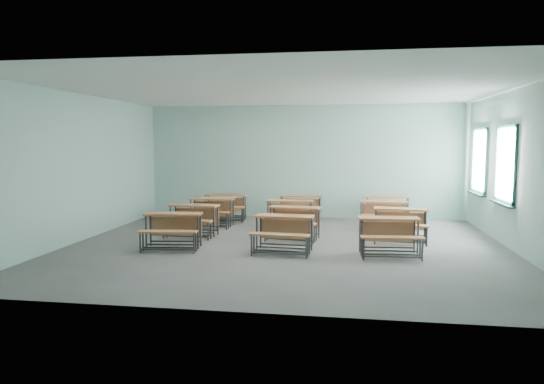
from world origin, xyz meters
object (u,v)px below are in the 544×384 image
(desk_unit_r2c1, at_px, (289,210))
(desk_unit_r1c1, at_px, (294,218))
(desk_unit_r0c2, at_px, (389,230))
(desk_unit_r1c0, at_px, (193,215))
(desk_unit_r0c1, at_px, (283,228))
(desk_unit_r2c0, at_px, (211,208))
(desk_unit_r3c1, at_px, (301,204))
(desk_unit_r1c2, at_px, (400,219))
(desk_unit_r3c2, at_px, (388,205))
(desk_unit_r2c2, at_px, (384,211))
(desk_unit_r3c0, at_px, (225,203))
(desk_unit_r0c0, at_px, (172,225))

(desk_unit_r2c1, bearing_deg, desk_unit_r1c1, -77.80)
(desk_unit_r0c2, xyz_separation_m, desk_unit_r1c0, (-4.30, 1.30, 0.00))
(desk_unit_r0c1, distance_m, desk_unit_r2c1, 2.54)
(desk_unit_r2c0, xyz_separation_m, desk_unit_r3c1, (2.20, 1.04, 0.00))
(desk_unit_r1c2, height_order, desk_unit_r3c2, same)
(desk_unit_r2c2, distance_m, desk_unit_r3c0, 4.29)
(desk_unit_r3c2, bearing_deg, desk_unit_r1c2, -85.50)
(desk_unit_r0c1, relative_size, desk_unit_r3c0, 1.00)
(desk_unit_r0c1, xyz_separation_m, desk_unit_r2c2, (2.11, 2.75, 0.00))
(desk_unit_r0c1, distance_m, desk_unit_r3c2, 4.47)
(desk_unit_r0c2, xyz_separation_m, desk_unit_r1c2, (0.35, 1.38, 0.00))
(desk_unit_r0c2, bearing_deg, desk_unit_r3c0, 134.82)
(desk_unit_r1c0, xyz_separation_m, desk_unit_r1c2, (4.65, 0.09, 0.00))
(desk_unit_r1c0, relative_size, desk_unit_r2c2, 1.00)
(desk_unit_r0c2, bearing_deg, desk_unit_r1c1, 142.75)
(desk_unit_r1c1, bearing_deg, desk_unit_r2c1, 108.87)
(desk_unit_r0c1, height_order, desk_unit_r2c2, same)
(desk_unit_r1c2, bearing_deg, desk_unit_r1c0, -174.05)
(desk_unit_r2c0, bearing_deg, desk_unit_r0c1, -49.70)
(desk_unit_r1c1, bearing_deg, desk_unit_r0c2, -25.52)
(desk_unit_r1c2, distance_m, desk_unit_r3c0, 4.97)
(desk_unit_r2c0, relative_size, desk_unit_r3c2, 0.98)
(desk_unit_r2c0, distance_m, desk_unit_r3c1, 2.44)
(desk_unit_r0c0, bearing_deg, desk_unit_r3c1, 52.41)
(desk_unit_r1c2, relative_size, desk_unit_r2c1, 1.04)
(desk_unit_r1c0, bearing_deg, desk_unit_r2c0, 90.55)
(desk_unit_r2c0, bearing_deg, desk_unit_r2c1, -2.95)
(desk_unit_r1c2, bearing_deg, desk_unit_r3c0, 158.72)
(desk_unit_r0c2, relative_size, desk_unit_r3c1, 1.02)
(desk_unit_r0c0, height_order, desk_unit_r0c1, same)
(desk_unit_r0c0, bearing_deg, desk_unit_r2c1, 44.52)
(desk_unit_r0c1, distance_m, desk_unit_r1c0, 2.64)
(desk_unit_r0c1, height_order, desk_unit_r0c2, same)
(desk_unit_r0c0, distance_m, desk_unit_r3c1, 4.35)
(desk_unit_r1c1, bearing_deg, desk_unit_r3c2, 55.81)
(desk_unit_r2c0, height_order, desk_unit_r2c1, same)
(desk_unit_r1c1, xyz_separation_m, desk_unit_r1c2, (2.32, 0.10, 0.00))
(desk_unit_r1c0, relative_size, desk_unit_r3c0, 0.99)
(desk_unit_r0c0, relative_size, desk_unit_r2c0, 1.06)
(desk_unit_r1c0, bearing_deg, desk_unit_r3c2, 31.72)
(desk_unit_r1c1, xyz_separation_m, desk_unit_r3c1, (-0.07, 2.37, 0.00))
(desk_unit_r0c0, distance_m, desk_unit_r0c2, 4.28)
(desk_unit_r0c1, height_order, desk_unit_r1c0, same)
(desk_unit_r1c2, distance_m, desk_unit_r2c0, 4.75)
(desk_unit_r0c1, bearing_deg, desk_unit_r1c2, 35.19)
(desk_unit_r1c1, xyz_separation_m, desk_unit_r2c0, (-2.27, 1.34, 0.00))
(desk_unit_r1c1, distance_m, desk_unit_r1c2, 2.32)
(desk_unit_r0c0, height_order, desk_unit_r3c1, same)
(desk_unit_r3c1, bearing_deg, desk_unit_r0c0, -123.15)
(desk_unit_r3c2, bearing_deg, desk_unit_r3c1, -174.02)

